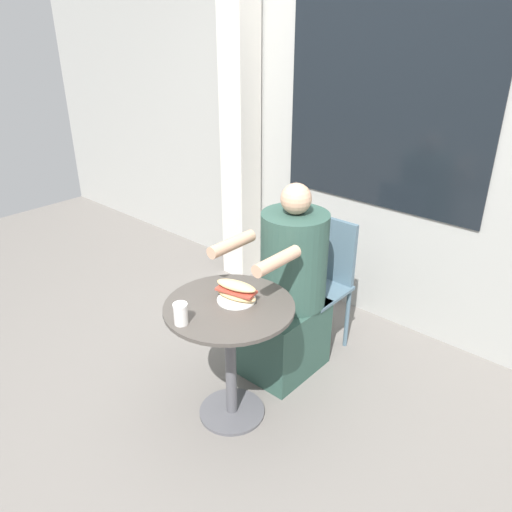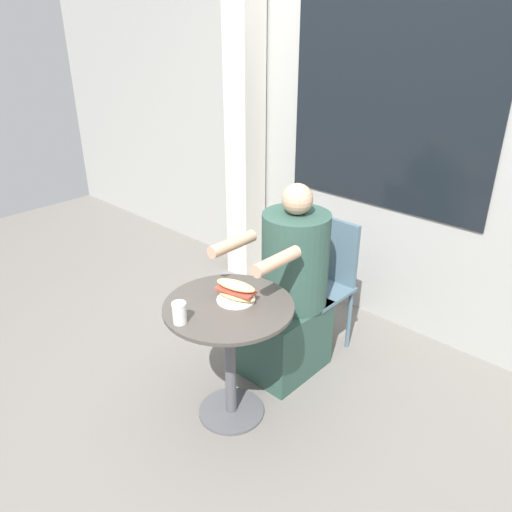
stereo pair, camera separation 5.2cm
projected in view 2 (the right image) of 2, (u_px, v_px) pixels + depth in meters
ground_plane at (232, 412)px, 2.80m from camera, size 8.00×8.00×0.00m
storefront_wall at (393, 121)px, 3.16m from camera, size 8.00×0.09×2.80m
lattice_pillar at (245, 132)px, 3.84m from camera, size 0.23×0.23×2.40m
cafe_table at (229, 336)px, 2.58m from camera, size 0.66×0.66×0.70m
diner_chair at (325, 274)px, 3.18m from camera, size 0.38×0.38×0.87m
seated_diner at (290, 295)px, 2.95m from camera, size 0.39×0.70×1.19m
sandwich_on_plate at (236, 292)px, 2.51m from camera, size 0.23×0.20×0.11m
drink_cup at (179, 313)px, 2.32m from camera, size 0.07×0.07×0.11m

